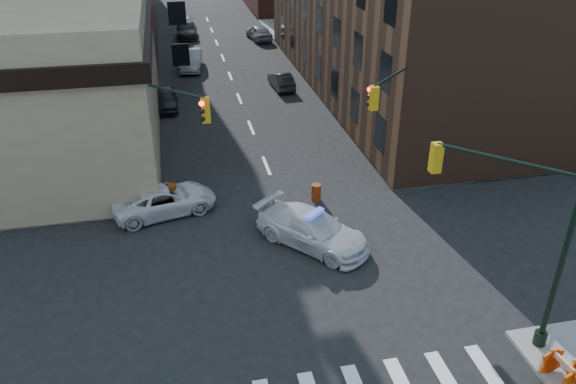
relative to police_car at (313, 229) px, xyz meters
name	(u,v)px	position (x,y,z in m)	size (l,w,h in m)	color
ground	(307,266)	(-0.62, -1.57, -0.79)	(140.00, 140.00, 0.00)	black
sidewalk_ne	(453,48)	(22.38, 31.18, -0.71)	(34.00, 54.50, 0.15)	gray
signal_pole_se	(533,226)	(5.42, -7.09, 3.83)	(5.40, 5.27, 8.00)	black
signal_pole_nw	(155,135)	(-6.47, 3.77, 3.55)	(3.58, 3.67, 8.00)	black
signal_pole_ne	(399,116)	(5.22, 3.78, 3.55)	(3.67, 3.58, 8.00)	black
tree_ne_near	(322,36)	(6.88, 24.43, 2.70)	(3.00, 3.00, 4.85)	black
tree_ne_far	(300,17)	(6.88, 32.43, 2.70)	(3.00, 3.00, 4.85)	black
police_car	(313,229)	(0.00, 0.00, 0.00)	(2.20, 5.41, 1.57)	silver
pickup	(164,200)	(-6.42, 4.23, -0.08)	(2.33, 5.05, 1.40)	silver
parked_car_wnear	(165,99)	(-6.12, 19.38, -0.06)	(1.71, 4.25, 1.45)	black
parked_car_wfar	(191,60)	(-3.72, 29.22, 0.04)	(1.75, 5.02, 1.66)	#93959B
parked_car_wdeep	(187,30)	(-3.49, 41.61, -0.01)	(2.17, 5.35, 1.55)	black
parked_car_enear	(281,81)	(3.01, 22.23, -0.14)	(1.37, 3.94, 1.30)	black
parked_car_efar	(259,32)	(3.92, 38.77, 0.01)	(1.88, 4.66, 1.59)	gray
pedestrian_a	(116,198)	(-8.69, 4.43, 0.16)	(0.58, 0.38, 1.59)	black
pedestrian_b	(18,204)	(-13.21, 4.83, 0.15)	(0.76, 0.59, 1.57)	black
pedestrian_c	(37,204)	(-12.29, 4.43, 0.28)	(1.07, 0.44, 1.82)	#1E242E
barrel_road	(316,192)	(1.18, 3.94, -0.34)	(0.49, 0.49, 0.88)	#C03F09
barrel_bank	(171,195)	(-6.12, 4.90, -0.21)	(0.64, 0.64, 1.15)	orange
barricade_se_a	(562,372)	(5.78, -9.57, -0.17)	(1.24, 0.62, 0.93)	#C23A09
barricade_nw_a	(150,203)	(-7.12, 4.29, -0.19)	(1.19, 0.59, 0.89)	red
barricade_nw_b	(95,187)	(-9.86, 6.43, -0.13)	(1.35, 0.68, 1.02)	#DE4B0A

